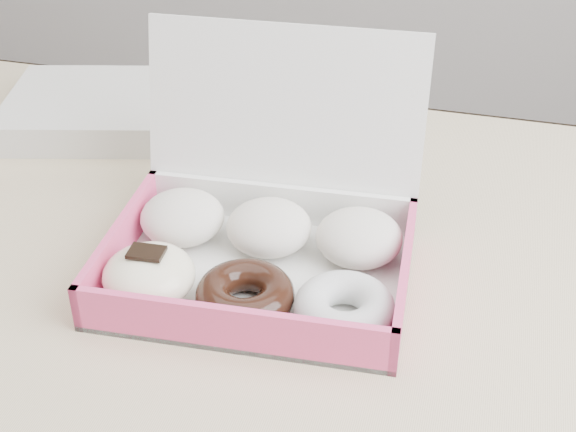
# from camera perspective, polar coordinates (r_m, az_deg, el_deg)

# --- Properties ---
(table) EXTENTS (1.20, 0.80, 0.75)m
(table) POSITION_cam_1_polar(r_m,az_deg,el_deg) (1.03, -10.28, -3.94)
(table) COLOR tan
(table) RESTS_ON ground
(donut_box) EXTENTS (0.34, 0.30, 0.23)m
(donut_box) POSITION_cam_1_polar(r_m,az_deg,el_deg) (0.87, -2.10, -1.88)
(donut_box) COLOR white
(donut_box) RESTS_ON table
(newspapers) EXTENTS (0.32, 0.28, 0.04)m
(newspapers) POSITION_cam_1_polar(r_m,az_deg,el_deg) (1.22, -12.91, 7.42)
(newspapers) COLOR white
(newspapers) RESTS_ON table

